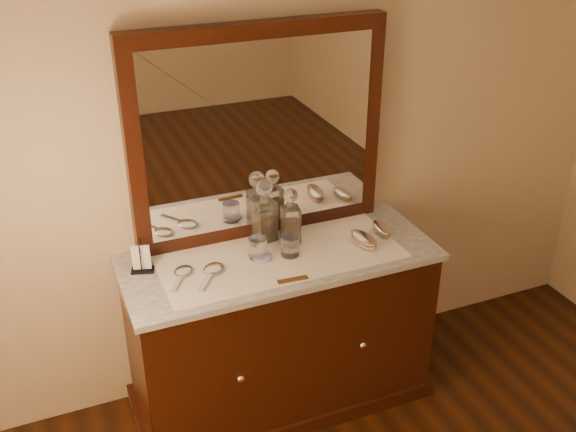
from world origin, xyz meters
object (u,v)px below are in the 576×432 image
object	(u,v)px
brush_far	(381,229)
hand_mirror_inner	(212,271)
hand_mirror_outer	(182,273)
comb	(293,280)
decanter_left	(265,217)
dresser_cabinet	(280,332)
mirror_frame	(259,134)
pin_dish	(263,257)
brush_near	(364,240)
decanter_right	(290,221)
napkin_rack	(141,259)

from	to	relation	value
brush_far	hand_mirror_inner	xyz separation A→B (m)	(-0.86, -0.03, -0.01)
brush_far	hand_mirror_outer	world-z (taller)	brush_far
comb	decanter_left	distance (m)	0.39
dresser_cabinet	hand_mirror_outer	size ratio (longest dim) A/B	6.86
mirror_frame	brush_far	xyz separation A→B (m)	(0.53, -0.25, -0.48)
pin_dish	brush_near	distance (m)	0.49
brush_near	hand_mirror_inner	size ratio (longest dim) A/B	0.86
decanter_left	brush_far	xyz separation A→B (m)	(0.54, -0.16, -0.10)
dresser_cabinet	pin_dish	bearing A→B (deg)	-175.34
pin_dish	decanter_left	world-z (taller)	decanter_left
comb	brush_near	xyz separation A→B (m)	(0.42, 0.15, 0.02)
decanter_right	brush_far	world-z (taller)	decanter_right
brush_near	hand_mirror_outer	size ratio (longest dim) A/B	0.90
dresser_cabinet	decanter_right	world-z (taller)	decanter_right
decanter_right	hand_mirror_inner	bearing A→B (deg)	-163.53
mirror_frame	napkin_rack	distance (m)	0.76
hand_mirror_inner	napkin_rack	bearing A→B (deg)	153.43
decanter_left	decanter_right	distance (m)	0.12
mirror_frame	brush_far	distance (m)	0.75
hand_mirror_outer	hand_mirror_inner	world-z (taller)	hand_mirror_inner
pin_dish	hand_mirror_inner	distance (m)	0.25
decanter_right	brush_near	world-z (taller)	decanter_right
napkin_rack	hand_mirror_inner	bearing A→B (deg)	-26.57
brush_far	dresser_cabinet	bearing A→B (deg)	179.67
brush_near	brush_far	world-z (taller)	brush_near
comb	hand_mirror_outer	distance (m)	0.48
mirror_frame	brush_near	distance (m)	0.69
pin_dish	hand_mirror_outer	distance (m)	0.37
brush_near	pin_dish	bearing A→B (deg)	172.89
decanter_left	decanter_right	xyz separation A→B (m)	(0.10, -0.07, -0.01)
comb	hand_mirror_outer	world-z (taller)	hand_mirror_outer
comb	napkin_rack	bearing A→B (deg)	154.70
pin_dish	brush_near	bearing A→B (deg)	-7.11
decanter_left	hand_mirror_outer	bearing A→B (deg)	-160.50
comb	decanter_right	xyz separation A→B (m)	(0.12, 0.31, 0.10)
napkin_rack	decanter_left	size ratio (longest dim) A/B	0.48
comb	brush_near	world-z (taller)	brush_near
napkin_rack	brush_far	xyz separation A→B (m)	(1.13, -0.11, -0.03)
pin_dish	decanter_right	xyz separation A→B (m)	(0.18, 0.10, 0.10)
mirror_frame	pin_dish	xyz separation A→B (m)	(-0.09, -0.25, -0.49)
hand_mirror_inner	comb	bearing A→B (deg)	-32.07
brush_near	hand_mirror_outer	world-z (taller)	brush_near
brush_near	brush_far	bearing A→B (deg)	26.14
brush_near	comb	bearing A→B (deg)	-159.95
pin_dish	brush_near	size ratio (longest dim) A/B	0.46
napkin_rack	brush_far	world-z (taller)	napkin_rack
napkin_rack	hand_mirror_outer	size ratio (longest dim) A/B	0.72
comb	hand_mirror_inner	xyz separation A→B (m)	(-0.30, 0.19, 0.01)
dresser_cabinet	decanter_right	size ratio (longest dim) A/B	5.11
dresser_cabinet	decanter_right	xyz separation A→B (m)	(0.09, 0.09, 0.55)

